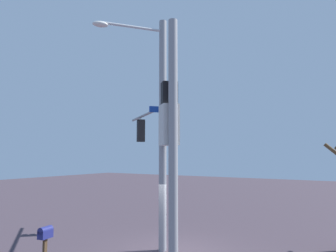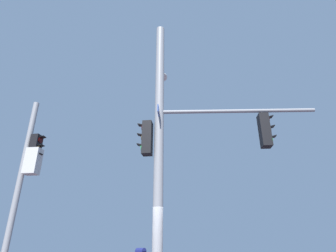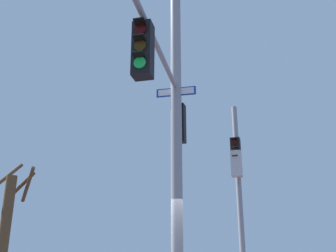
{
  "view_description": "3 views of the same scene",
  "coord_description": "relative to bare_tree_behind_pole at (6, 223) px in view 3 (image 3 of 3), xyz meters",
  "views": [
    {
      "loc": [
        10.32,
        6.29,
        3.59
      ],
      "look_at": [
        0.2,
        0.0,
        4.74
      ],
      "focal_mm": 33.32,
      "sensor_mm": 36.0,
      "label": 1
    },
    {
      "loc": [
        -6.72,
        4.3,
        1.47
      ],
      "look_at": [
        -0.5,
        -0.31,
        4.84
      ],
      "focal_mm": 29.63,
      "sensor_mm": 36.0,
      "label": 2
    },
    {
      "loc": [
        -4.27,
        -8.47,
        1.44
      ],
      "look_at": [
        0.06,
        0.19,
        4.59
      ],
      "focal_mm": 38.83,
      "sensor_mm": 36.0,
      "label": 3
    }
  ],
  "objects": [
    {
      "name": "main_signal_pole_assembly",
      "position": [
        3.31,
        -6.45,
        2.76
      ],
      "size": [
        5.49,
        4.59,
        9.07
      ],
      "rotation": [
        0.0,
        0.0,
        4.04
      ],
      "color": "gray",
      "rests_on": "ground"
    },
    {
      "name": "secondary_pole_assembly",
      "position": [
        7.68,
        -3.09,
        1.84
      ],
      "size": [
        0.65,
        0.67,
        6.75
      ],
      "rotation": [
        0.0,
        0.0,
        3.96
      ],
      "color": "gray",
      "rests_on": "ground"
    },
    {
      "name": "bare_tree_behind_pole",
      "position": [
        0.0,
        0.0,
        0.0
      ],
      "size": [
        1.79,
        1.57,
        4.42
      ],
      "color": "brown",
      "rests_on": "ground"
    }
  ]
}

